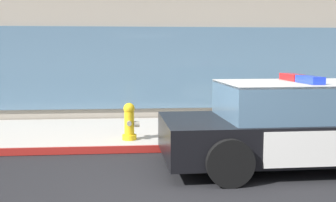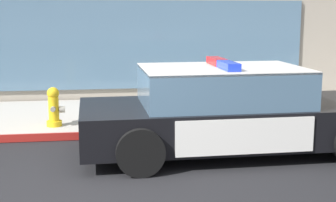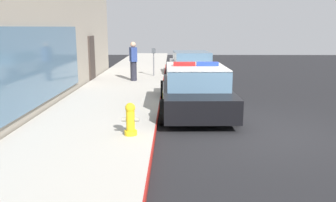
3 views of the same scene
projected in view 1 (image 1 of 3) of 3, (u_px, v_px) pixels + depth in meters
name	position (u px, v px, depth m)	size (l,w,h in m)	color
ground	(175.00, 200.00, 5.30)	(48.00, 48.00, 0.00)	black
sidewalk	(155.00, 132.00, 9.40)	(48.00, 3.22, 0.15)	#B2ADA3
curb_red_paint	(161.00, 149.00, 7.79)	(28.80, 0.04, 0.14)	maroon
police_cruiser	(307.00, 125.00, 6.87)	(4.86, 2.17, 1.49)	black
fire_hydrant	(130.00, 122.00, 8.21)	(0.34, 0.39, 0.73)	gold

